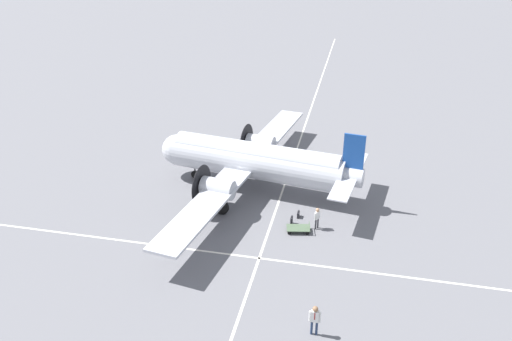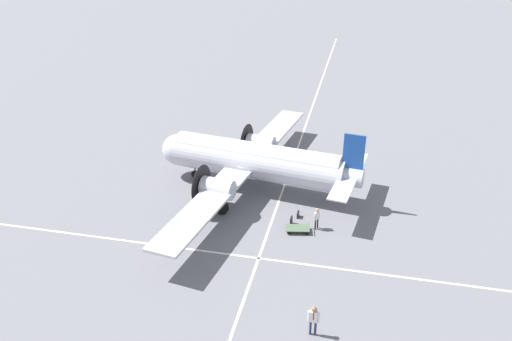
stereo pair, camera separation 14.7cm
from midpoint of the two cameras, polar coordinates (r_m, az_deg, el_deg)
ground_plane at (r=40.35m, az=0.10°, el=-2.18°), size 300.00×300.00×0.00m
apron_line_eastwest at (r=40.00m, az=3.10°, el=-2.48°), size 120.00×0.16×0.01m
apron_line_northsouth at (r=32.97m, az=-3.25°, el=-9.50°), size 0.16×120.00×0.01m
airliner_main at (r=39.33m, az=-0.50°, el=1.21°), size 25.93×16.81×5.91m
crew_foreground at (r=26.90m, az=6.75°, el=-16.37°), size 0.30×0.64×1.86m
passenger_boarding at (r=35.13m, az=7.09°, el=-5.22°), size 0.47×0.37×1.65m
suitcase_near_door at (r=36.70m, az=4.94°, el=-5.03°), size 0.52×0.13×0.49m
suitcase_upright_spare at (r=35.81m, az=4.17°, el=-5.74°), size 0.47×0.13×0.64m
baggage_cart at (r=35.06m, az=4.97°, el=-6.61°), size 1.25×1.78×0.56m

